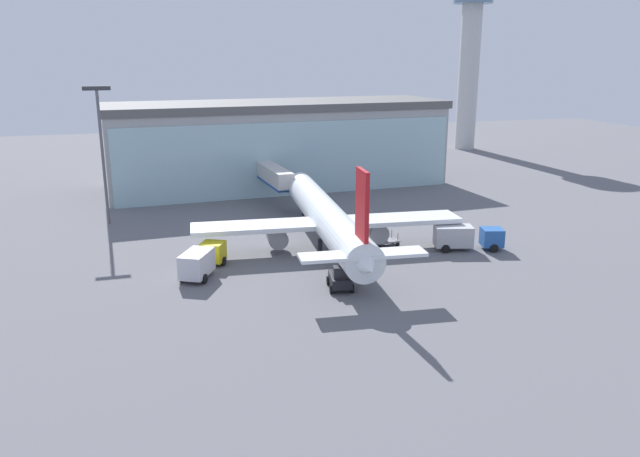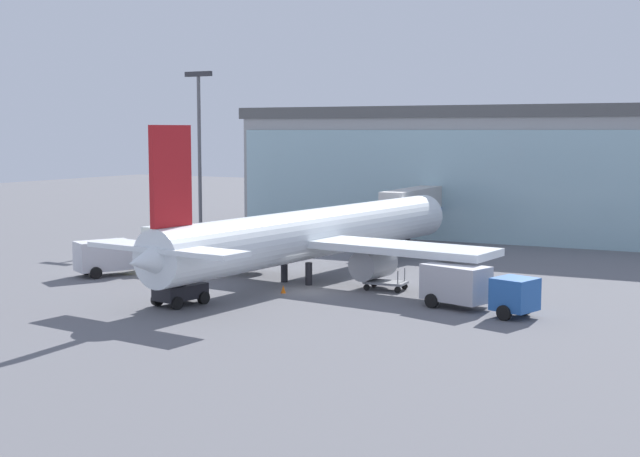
{
  "view_description": "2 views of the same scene",
  "coord_description": "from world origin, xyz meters",
  "px_view_note": "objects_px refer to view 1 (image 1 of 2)",
  "views": [
    {
      "loc": [
        -21.07,
        -58.47,
        20.38
      ],
      "look_at": [
        -3.31,
        2.99,
        2.54
      ],
      "focal_mm": 35.0,
      "sensor_mm": 36.0,
      "label": 1
    },
    {
      "loc": [
        30.22,
        -51.63,
        10.88
      ],
      "look_at": [
        -1.13,
        3.31,
        3.92
      ],
      "focal_mm": 50.0,
      "sensor_mm": 36.0,
      "label": 2
    }
  ],
  "objects_px": {
    "catering_truck": "(202,260)",
    "safety_cone_nose": "(352,260)",
    "control_tower": "(470,48)",
    "apron_light_mast": "(101,143)",
    "baggage_cart": "(386,241)",
    "jet_bridge": "(272,175)",
    "pushback_tug": "(340,279)",
    "safety_cone_wingtip": "(210,249)",
    "fuel_truck": "(466,237)",
    "airplane": "(326,218)"
  },
  "relations": [
    {
      "from": "jet_bridge",
      "to": "safety_cone_wingtip",
      "type": "distance_m",
      "value": 23.22
    },
    {
      "from": "apron_light_mast",
      "to": "safety_cone_nose",
      "type": "height_order",
      "value": "apron_light_mast"
    },
    {
      "from": "catering_truck",
      "to": "safety_cone_nose",
      "type": "height_order",
      "value": "catering_truck"
    },
    {
      "from": "pushback_tug",
      "to": "safety_cone_wingtip",
      "type": "height_order",
      "value": "pushback_tug"
    },
    {
      "from": "jet_bridge",
      "to": "catering_truck",
      "type": "height_order",
      "value": "jet_bridge"
    },
    {
      "from": "control_tower",
      "to": "catering_truck",
      "type": "height_order",
      "value": "control_tower"
    },
    {
      "from": "apron_light_mast",
      "to": "baggage_cart",
      "type": "distance_m",
      "value": 36.34
    },
    {
      "from": "safety_cone_nose",
      "to": "jet_bridge",
      "type": "bearing_deg",
      "value": 94.9
    },
    {
      "from": "pushback_tug",
      "to": "safety_cone_wingtip",
      "type": "distance_m",
      "value": 17.71
    },
    {
      "from": "control_tower",
      "to": "catering_truck",
      "type": "relative_size",
      "value": 4.74
    },
    {
      "from": "airplane",
      "to": "safety_cone_wingtip",
      "type": "bearing_deg",
      "value": 84.95
    },
    {
      "from": "jet_bridge",
      "to": "catering_truck",
      "type": "bearing_deg",
      "value": 151.44
    },
    {
      "from": "control_tower",
      "to": "apron_light_mast",
      "type": "bearing_deg",
      "value": -148.3
    },
    {
      "from": "baggage_cart",
      "to": "safety_cone_nose",
      "type": "distance_m",
      "value": 7.09
    },
    {
      "from": "baggage_cart",
      "to": "safety_cone_wingtip",
      "type": "height_order",
      "value": "baggage_cart"
    },
    {
      "from": "fuel_truck",
      "to": "safety_cone_wingtip",
      "type": "relative_size",
      "value": 13.85
    },
    {
      "from": "jet_bridge",
      "to": "airplane",
      "type": "distance_m",
      "value": 22.25
    },
    {
      "from": "jet_bridge",
      "to": "apron_light_mast",
      "type": "bearing_deg",
      "value": 99.14
    },
    {
      "from": "jet_bridge",
      "to": "safety_cone_wingtip",
      "type": "relative_size",
      "value": 25.9
    },
    {
      "from": "baggage_cart",
      "to": "safety_cone_nose",
      "type": "xyz_separation_m",
      "value": [
        -5.46,
        -4.52,
        -0.23
      ]
    },
    {
      "from": "control_tower",
      "to": "baggage_cart",
      "type": "height_order",
      "value": "control_tower"
    },
    {
      "from": "baggage_cart",
      "to": "control_tower",
      "type": "bearing_deg",
      "value": 49.53
    },
    {
      "from": "apron_light_mast",
      "to": "pushback_tug",
      "type": "height_order",
      "value": "apron_light_mast"
    },
    {
      "from": "jet_bridge",
      "to": "pushback_tug",
      "type": "distance_m",
      "value": 34.84
    },
    {
      "from": "fuel_truck",
      "to": "airplane",
      "type": "bearing_deg",
      "value": 175.36
    },
    {
      "from": "safety_cone_wingtip",
      "to": "apron_light_mast",
      "type": "bearing_deg",
      "value": 126.05
    },
    {
      "from": "catering_truck",
      "to": "baggage_cart",
      "type": "xyz_separation_m",
      "value": [
        20.46,
        3.86,
        -0.97
      ]
    },
    {
      "from": "airplane",
      "to": "baggage_cart",
      "type": "relative_size",
      "value": 12.64
    },
    {
      "from": "catering_truck",
      "to": "fuel_truck",
      "type": "xyz_separation_m",
      "value": [
        28.19,
        0.07,
        0.0
      ]
    },
    {
      "from": "safety_cone_nose",
      "to": "safety_cone_wingtip",
      "type": "distance_m",
      "value": 15.57
    },
    {
      "from": "fuel_truck",
      "to": "jet_bridge",
      "type": "bearing_deg",
      "value": 134.51
    },
    {
      "from": "baggage_cart",
      "to": "safety_cone_nose",
      "type": "relative_size",
      "value": 5.35
    },
    {
      "from": "fuel_truck",
      "to": "safety_cone_wingtip",
      "type": "bearing_deg",
      "value": 179.68
    },
    {
      "from": "jet_bridge",
      "to": "control_tower",
      "type": "relative_size",
      "value": 0.4
    },
    {
      "from": "fuel_truck",
      "to": "safety_cone_wingtip",
      "type": "distance_m",
      "value": 27.6
    },
    {
      "from": "apron_light_mast",
      "to": "safety_cone_wingtip",
      "type": "xyz_separation_m",
      "value": [
        10.94,
        -15.03,
        -9.85
      ]
    },
    {
      "from": "control_tower",
      "to": "catering_truck",
      "type": "distance_m",
      "value": 96.89
    },
    {
      "from": "control_tower",
      "to": "safety_cone_nose",
      "type": "relative_size",
      "value": 64.66
    },
    {
      "from": "control_tower",
      "to": "apron_light_mast",
      "type": "relative_size",
      "value": 2.11
    },
    {
      "from": "apron_light_mast",
      "to": "fuel_truck",
      "type": "relative_size",
      "value": 2.21
    },
    {
      "from": "airplane",
      "to": "fuel_truck",
      "type": "xyz_separation_m",
      "value": [
        14.25,
        -5.0,
        -1.88
      ]
    },
    {
      "from": "catering_truck",
      "to": "fuel_truck",
      "type": "bearing_deg",
      "value": -62.55
    },
    {
      "from": "catering_truck",
      "to": "fuel_truck",
      "type": "distance_m",
      "value": 28.19
    },
    {
      "from": "jet_bridge",
      "to": "airplane",
      "type": "bearing_deg",
      "value": 179.68
    },
    {
      "from": "fuel_truck",
      "to": "safety_cone_nose",
      "type": "distance_m",
      "value": 13.27
    },
    {
      "from": "airplane",
      "to": "baggage_cart",
      "type": "distance_m",
      "value": 7.22
    },
    {
      "from": "control_tower",
      "to": "safety_cone_wingtip",
      "type": "xyz_separation_m",
      "value": [
        -63.92,
        -61.26,
        -21.51
      ]
    },
    {
      "from": "jet_bridge",
      "to": "apron_light_mast",
      "type": "relative_size",
      "value": 0.85
    },
    {
      "from": "jet_bridge",
      "to": "pushback_tug",
      "type": "relative_size",
      "value": 4.12
    },
    {
      "from": "catering_truck",
      "to": "fuel_truck",
      "type": "height_order",
      "value": "same"
    }
  ]
}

